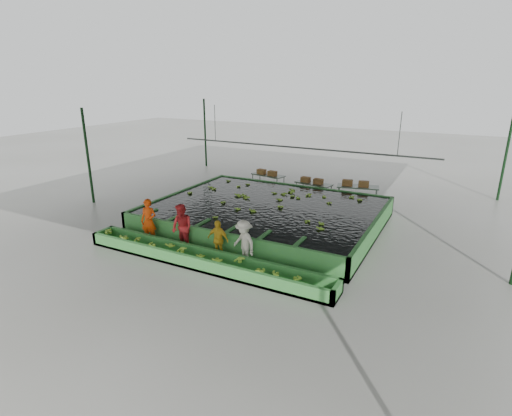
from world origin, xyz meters
The scene contains 21 objects.
ground centered at (0.00, 0.00, 0.00)m, with size 80.00×80.00×0.00m, color gray.
shed_roof centered at (0.00, 0.00, 5.00)m, with size 20.00×22.00×0.04m, color gray.
shed_posts centered at (0.00, 0.00, 2.50)m, with size 20.00×22.00×5.00m, color black, non-canonical shape.
flotation_tank centered at (0.00, 1.50, 0.45)m, with size 10.00×8.00×0.90m, color #378538, non-canonical shape.
tank_water centered at (0.00, 1.50, 0.85)m, with size 9.70×7.70×0.00m, color black.
sorting_trough centered at (0.00, -3.60, 0.25)m, with size 10.00×1.00×0.50m, color #378538, non-canonical shape.
cableway_rail centered at (0.00, 5.00, 3.00)m, with size 0.08×0.08×14.00m, color #59605B.
rail_hanger_left centered at (-5.00, 5.00, 4.00)m, with size 0.04×0.04×2.00m, color #59605B.
rail_hanger_right centered at (5.00, 5.00, 4.00)m, with size 0.04×0.04×2.00m, color #59605B.
worker_a centered at (-3.16, -2.80, 0.91)m, with size 0.67×0.44×1.83m, color #E4410A.
worker_b centered at (-1.49, -2.80, 0.93)m, with size 0.90×0.70×1.85m, color red.
worker_c centered at (0.15, -2.80, 0.75)m, with size 0.88×0.37×1.50m, color yellow.
worker_d centered at (1.25, -2.80, 0.84)m, with size 1.09×0.63×1.68m, color beige.
packing_table_left centered at (-2.50, 6.81, 0.46)m, with size 2.02×0.81×0.92m, color #59605B, non-canonical shape.
packing_table_mid centered at (0.61, 6.17, 0.46)m, with size 2.01×0.80×0.92m, color #59605B, non-canonical shape.
packing_table_right centered at (2.98, 6.42, 0.49)m, with size 2.15×0.86×0.98m, color #59605B, non-canonical shape.
box_stack_left centered at (-2.55, 6.71, 0.92)m, with size 1.29×0.36×0.28m, color brown, non-canonical shape.
box_stack_mid centered at (0.50, 6.17, 0.92)m, with size 1.26×0.35×0.27m, color brown, non-canonical shape.
box_stack_right centered at (2.86, 6.33, 0.98)m, with size 1.37×0.38×0.30m, color brown, non-canonical shape.
floating_bananas centered at (0.00, 2.30, 0.85)m, with size 8.81×6.01×0.12m, color #88C331, non-canonical shape.
trough_bananas centered at (0.00, -3.60, 0.40)m, with size 9.68×0.65×0.13m, color #88C331, non-canonical shape.
Camera 1 is at (7.75, -14.17, 6.39)m, focal length 28.00 mm.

